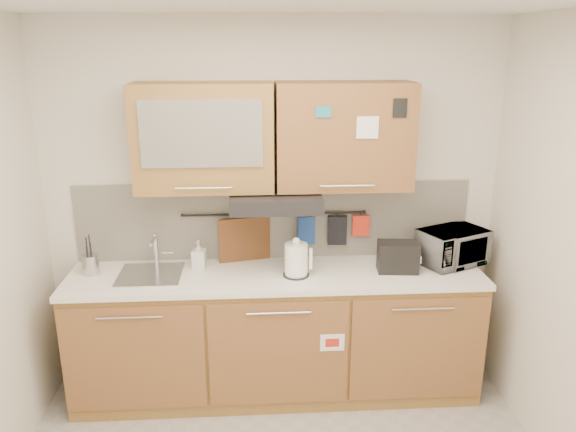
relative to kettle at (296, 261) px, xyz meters
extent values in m
plane|color=silver|center=(-0.13, 0.37, 0.27)|extent=(3.20, 0.00, 3.20)
cube|color=#AB7A3C|center=(-0.13, 0.07, -0.59)|extent=(2.80, 0.60, 0.88)
cube|color=black|center=(-0.13, 0.07, -0.98)|extent=(2.80, 0.54, 0.10)
cube|color=#975D35|center=(-1.07, -0.24, -0.56)|extent=(0.91, 0.02, 0.74)
cylinder|color=silver|center=(-1.07, -0.27, -0.25)|extent=(0.41, 0.01, 0.01)
cube|color=#975D35|center=(-0.13, -0.24, -0.56)|extent=(0.91, 0.02, 0.74)
cylinder|color=silver|center=(-0.13, -0.27, -0.25)|extent=(0.41, 0.01, 0.01)
cube|color=#975D35|center=(0.80, -0.24, -0.56)|extent=(0.91, 0.02, 0.74)
cylinder|color=silver|center=(0.80, -0.27, -0.25)|extent=(0.41, 0.01, 0.01)
cube|color=white|center=(-0.13, 0.06, -0.13)|extent=(2.82, 0.62, 0.04)
cube|color=silver|center=(-0.13, 0.36, 0.17)|extent=(2.80, 0.02, 0.56)
cube|color=#AB7A3C|center=(-0.59, 0.20, 0.80)|extent=(0.90, 0.35, 0.70)
cube|color=silver|center=(-0.59, 0.01, 0.85)|extent=(0.76, 0.02, 0.42)
cube|color=#975D35|center=(0.33, 0.20, 0.80)|extent=(0.90, 0.35, 0.70)
cube|color=white|center=(0.45, 0.01, 0.88)|extent=(0.14, 0.00, 0.14)
cube|color=black|center=(-0.13, 0.12, 0.39)|extent=(0.60, 0.46, 0.10)
cube|color=silver|center=(-0.98, 0.07, -0.11)|extent=(0.42, 0.40, 0.03)
cylinder|color=silver|center=(-0.96, 0.23, 0.01)|extent=(0.03, 0.03, 0.24)
cylinder|color=silver|center=(-0.96, 0.15, 0.11)|extent=(0.02, 0.18, 0.02)
cylinder|color=black|center=(-0.13, 0.32, 0.23)|extent=(1.30, 0.02, 0.02)
cylinder|color=#B4B4B9|center=(-1.38, 0.12, -0.04)|extent=(0.14, 0.14, 0.14)
cylinder|color=black|center=(-1.40, 0.13, 0.02)|extent=(0.01, 0.01, 0.26)
cylinder|color=black|center=(-1.37, 0.11, 0.01)|extent=(0.01, 0.01, 0.23)
cylinder|color=black|center=(-1.38, 0.14, 0.03)|extent=(0.01, 0.01, 0.28)
cylinder|color=black|center=(-1.40, 0.10, -0.01)|extent=(0.01, 0.01, 0.20)
cylinder|color=white|center=(0.00, 0.00, 0.00)|extent=(0.16, 0.16, 0.23)
sphere|color=white|center=(0.00, 0.00, 0.14)|extent=(0.05, 0.05, 0.05)
cube|color=white|center=(0.10, -0.01, 0.02)|extent=(0.02, 0.03, 0.14)
cylinder|color=black|center=(0.00, 0.00, -0.10)|extent=(0.17, 0.17, 0.01)
cube|color=black|center=(0.70, 0.04, -0.01)|extent=(0.29, 0.19, 0.21)
cube|color=black|center=(0.65, 0.04, 0.09)|extent=(0.09, 0.13, 0.01)
cube|color=black|center=(0.75, 0.03, 0.09)|extent=(0.09, 0.13, 0.01)
imported|color=#999999|center=(1.12, 0.15, 0.02)|extent=(0.54, 0.46, 0.25)
imported|color=#999999|center=(-0.66, 0.18, -0.01)|extent=(0.10, 0.10, 0.20)
cube|color=brown|center=(-0.35, 0.31, -0.02)|extent=(0.37, 0.11, 0.46)
cube|color=navy|center=(0.09, 0.31, 0.11)|extent=(0.13, 0.05, 0.21)
cube|color=black|center=(0.32, 0.31, 0.10)|extent=(0.14, 0.05, 0.21)
cube|color=red|center=(0.49, 0.31, 0.14)|extent=(0.12, 0.02, 0.15)
camera|label=1|loc=(-0.28, -3.48, 1.39)|focal=35.00mm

